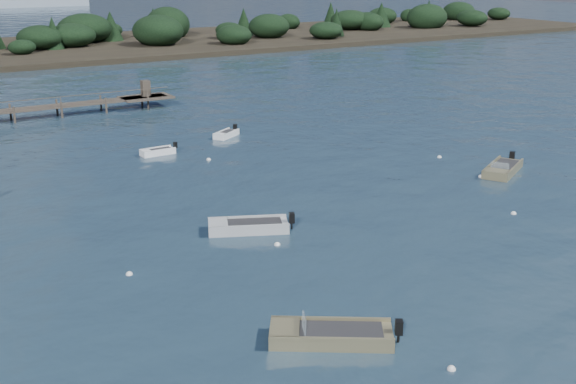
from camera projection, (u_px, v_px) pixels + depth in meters
ground at (74, 93)px, 80.52m from camera, size 400.00×400.00×0.00m
dinghy_near_olive at (331, 337)px, 28.01m from camera, size 4.93×4.10×1.25m
dinghy_mid_grey at (248, 228)px, 39.44m from camera, size 4.71×3.30×1.19m
tender_far_grey_b at (226, 135)px, 60.44m from camera, size 2.85×2.33×1.02m
dinghy_mid_white_b at (503, 170)px, 50.28m from camera, size 4.88×3.74×1.24m
tender_far_white at (158, 153)px, 54.96m from camera, size 2.91×1.13×0.99m
buoy_a at (451, 370)px, 26.09m from camera, size 0.32×0.32×0.32m
buoy_b at (514, 214)px, 42.11m from camera, size 0.32×0.32×0.32m
buoy_c at (129, 275)px, 33.98m from camera, size 0.32×0.32×0.32m
buoy_d at (480, 177)px, 49.31m from camera, size 0.32×0.32×0.32m
buoy_e at (209, 160)px, 53.51m from camera, size 0.32×0.32×0.32m
buoy_extra_a at (439, 157)px, 54.17m from camera, size 0.32×0.32×0.32m
buoy_extra_b at (277, 245)px, 37.51m from camera, size 0.32×0.32×0.32m
far_headland at (152, 34)px, 124.82m from camera, size 190.00×40.00×5.80m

